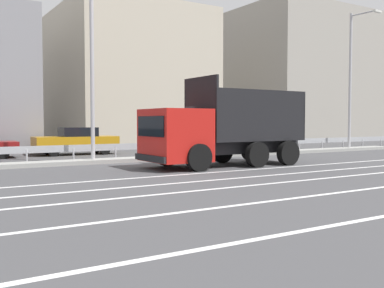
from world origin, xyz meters
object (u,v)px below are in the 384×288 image
at_px(dump_truck, 209,136).
at_px(parked_car_4, 76,141).
at_px(median_road_sign, 222,131).
at_px(street_lamp_2, 352,75).
at_px(street_lamp_1, 93,28).

xyz_separation_m(dump_truck, parked_car_4, (-2.46, 9.67, -0.49)).
height_order(median_road_sign, street_lamp_2, street_lamp_2).
bearing_deg(median_road_sign, street_lamp_1, -179.20).
bearing_deg(street_lamp_2, street_lamp_1, -179.60).
bearing_deg(median_road_sign, parked_car_4, 136.57).
height_order(dump_truck, parked_car_4, dump_truck).
relative_size(street_lamp_2, parked_car_4, 1.90).
distance_m(dump_truck, median_road_sign, 5.34).
distance_m(street_lamp_2, parked_car_4, 17.85).
relative_size(dump_truck, parked_car_4, 1.53).
bearing_deg(street_lamp_1, dump_truck, -47.88).
height_order(street_lamp_1, street_lamp_2, street_lamp_1).
xyz_separation_m(dump_truck, street_lamp_2, (13.96, 3.99, 3.62)).
bearing_deg(street_lamp_2, parked_car_4, 160.89).
relative_size(median_road_sign, street_lamp_2, 0.29).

